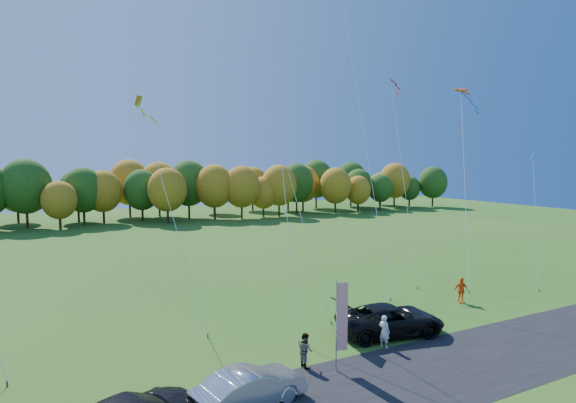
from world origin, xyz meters
name	(u,v)px	position (x,y,z in m)	size (l,w,h in m)	color
ground	(341,348)	(0.00, 0.00, 0.00)	(160.00, 160.00, 0.00)	#235516
asphalt_strip	(393,382)	(0.00, -4.00, 0.01)	(90.00, 6.00, 0.01)	black
tree_line	(151,222)	(0.00, 55.00, 0.00)	(116.00, 12.00, 10.00)	#1E4711
black_suv	(390,319)	(3.45, 0.38, 0.82)	(2.71, 5.89, 1.64)	black
silver_sedan	(250,388)	(-6.16, -3.05, 0.75)	(1.59, 4.55, 1.50)	silver
person_tailgate_a	(384,331)	(2.02, -0.88, 0.83)	(0.61, 0.40, 1.66)	silver
person_tailgate_b	(305,350)	(-2.61, -0.97, 0.79)	(0.77, 0.60, 1.58)	gray
person_east	(461,290)	(11.28, 2.64, 0.86)	(1.01, 0.42, 1.73)	orange
feather_flag	(341,315)	(-1.37, -2.02, 2.54)	(0.53, 0.20, 4.15)	#999999
kite_delta_blue	(262,78)	(-0.47, 8.90, 14.88)	(5.12, 12.74, 30.70)	#4C3F33
kite_parafoil_orange	(359,103)	(9.02, 11.41, 14.15)	(5.21, 13.25, 28.63)	#4C3F33
kite_delta_red	(278,115)	(-0.80, 5.77, 12.17)	(2.97, 9.56, 24.46)	#4C3F33
kite_parafoil_rainbow	(465,179)	(16.81, 7.60, 8.05)	(8.26, 7.87, 16.48)	#4C3F33
kite_diamond_yellow	(170,209)	(-6.80, 7.58, 6.71)	(2.88, 6.96, 13.81)	#4C3F33
kite_diamond_white	(403,174)	(12.30, 9.82, 8.50)	(3.15, 7.27, 17.41)	#4C3F33
kite_diamond_blue_low	(536,220)	(19.60, 3.25, 5.03)	(2.70, 3.00, 10.41)	#4C3F33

